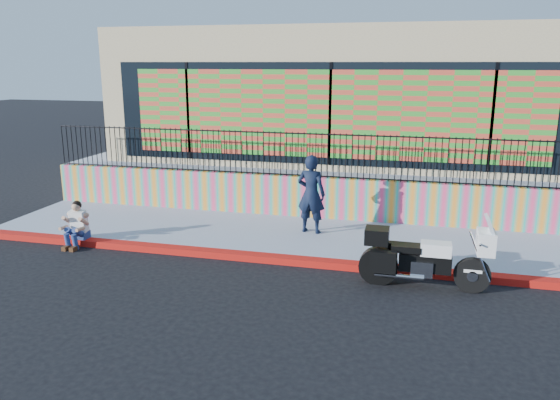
% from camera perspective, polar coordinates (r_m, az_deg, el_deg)
% --- Properties ---
extents(ground, '(90.00, 90.00, 0.00)m').
position_cam_1_polar(ground, '(11.88, 1.73, -6.71)').
color(ground, black).
rests_on(ground, ground).
extents(red_curb, '(16.00, 0.30, 0.15)m').
position_cam_1_polar(red_curb, '(11.86, 1.73, -6.37)').
color(red_curb, '#AD160C').
rests_on(red_curb, ground).
extents(sidewalk, '(16.00, 3.00, 0.15)m').
position_cam_1_polar(sidewalk, '(13.38, 3.28, -3.96)').
color(sidewalk, gray).
rests_on(sidewalk, ground).
extents(mural_wall, '(16.00, 0.20, 1.10)m').
position_cam_1_polar(mural_wall, '(14.72, 4.52, 0.24)').
color(mural_wall, '#F84175').
rests_on(mural_wall, sidewalk).
extents(metal_fence, '(15.80, 0.04, 1.20)m').
position_cam_1_polar(metal_fence, '(14.49, 4.61, 4.66)').
color(metal_fence, black).
rests_on(metal_fence, mural_wall).
extents(elevated_platform, '(16.00, 10.00, 1.25)m').
position_cam_1_polar(elevated_platform, '(19.67, 7.08, 3.49)').
color(elevated_platform, gray).
rests_on(elevated_platform, ground).
extents(storefront_building, '(14.00, 8.06, 4.00)m').
position_cam_1_polar(storefront_building, '(19.15, 7.24, 11.11)').
color(storefront_building, tan).
rests_on(storefront_building, elevated_platform).
extents(police_motorcycle, '(2.43, 0.80, 1.51)m').
position_cam_1_polar(police_motorcycle, '(10.83, 14.68, -5.72)').
color(police_motorcycle, black).
rests_on(police_motorcycle, ground).
extents(police_officer, '(0.77, 0.57, 1.94)m').
position_cam_1_polar(police_officer, '(13.32, 3.28, 0.63)').
color(police_officer, black).
rests_on(police_officer, sidewalk).
extents(seated_man, '(0.54, 0.71, 1.06)m').
position_cam_1_polar(seated_man, '(13.69, -20.60, -2.80)').
color(seated_man, navy).
rests_on(seated_man, ground).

